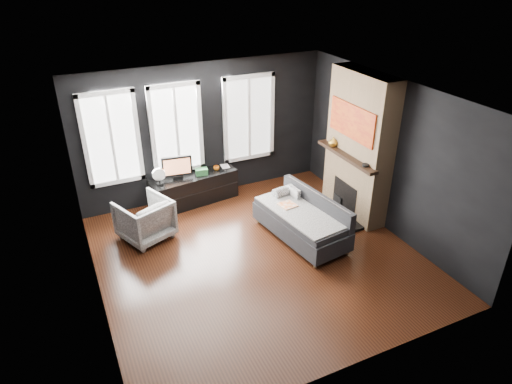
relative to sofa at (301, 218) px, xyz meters
name	(u,v)px	position (x,y,z in m)	size (l,w,h in m)	color
floor	(258,257)	(-0.92, -0.22, -0.39)	(5.00, 5.00, 0.00)	black
ceiling	(259,97)	(-0.92, -0.22, 2.31)	(5.00, 5.00, 0.00)	white
wall_back	(204,132)	(-0.92, 2.28, 0.96)	(5.00, 0.02, 2.70)	black
wall_left	(87,221)	(-3.42, -0.22, 0.96)	(0.02, 5.00, 2.70)	black
wall_right	(389,156)	(1.58, -0.22, 0.96)	(0.02, 5.00, 2.70)	black
windows	(178,82)	(-1.37, 2.24, 1.99)	(4.00, 0.16, 1.76)	white
fireplace	(359,146)	(1.38, 0.38, 0.96)	(0.70, 1.62, 2.70)	#93724C
sofa	(301,218)	(0.00, 0.00, 0.00)	(0.91, 1.82, 0.78)	black
stripe_pillow	(294,195)	(0.13, 0.50, 0.17)	(0.07, 0.31, 0.31)	gray
armchair	(144,217)	(-2.46, 1.14, 0.02)	(0.80, 0.75, 0.82)	silver
media_console	(194,188)	(-1.28, 2.02, -0.09)	(1.73, 0.54, 0.59)	black
monitor	(177,166)	(-1.59, 2.00, 0.46)	(0.58, 0.12, 0.52)	black
desk_fan	(159,176)	(-1.97, 1.89, 0.38)	(0.25, 0.25, 0.35)	gray
mug	(216,168)	(-0.78, 2.04, 0.26)	(0.12, 0.09, 0.12)	#C56011
book	(221,162)	(-0.65, 2.13, 0.31)	(0.16, 0.02, 0.22)	#C5B497
storage_box	(202,172)	(-1.12, 1.97, 0.27)	(0.23, 0.15, 0.13)	#2A6635
mantel_vase	(333,142)	(1.13, 0.83, 0.93)	(0.17, 0.18, 0.17)	gold
mantel_clock	(366,165)	(1.13, -0.17, 0.86)	(0.12, 0.12, 0.04)	black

